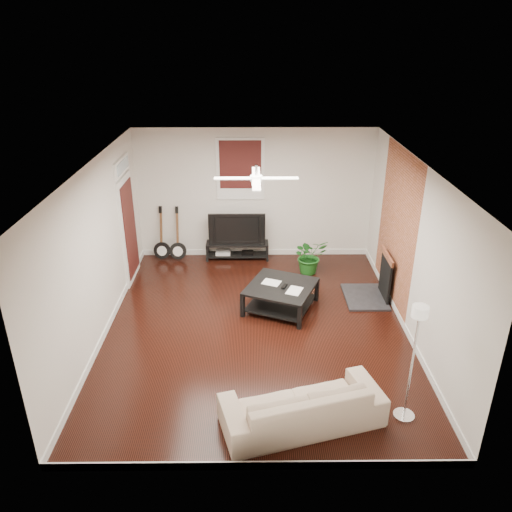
# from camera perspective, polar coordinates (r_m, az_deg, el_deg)

# --- Properties ---
(room) EXTENTS (5.01, 6.01, 2.81)m
(room) POSITION_cam_1_polar(r_m,az_deg,el_deg) (7.90, 0.03, 0.44)
(room) COLOR black
(room) RESTS_ON ground
(brick_accent) EXTENTS (0.02, 2.20, 2.80)m
(brick_accent) POSITION_cam_1_polar(r_m,az_deg,el_deg) (9.19, 15.70, 3.04)
(brick_accent) COLOR #A15633
(brick_accent) RESTS_ON floor
(fireplace) EXTENTS (0.80, 1.10, 0.92)m
(fireplace) POSITION_cam_1_polar(r_m,az_deg,el_deg) (9.49, 13.38, -2.23)
(fireplace) COLOR black
(fireplace) RESTS_ON floor
(window_back) EXTENTS (1.00, 0.06, 1.30)m
(window_back) POSITION_cam_1_polar(r_m,az_deg,el_deg) (10.53, -1.79, 9.83)
(window_back) COLOR #3C1110
(window_back) RESTS_ON wall_back
(door_left) EXTENTS (0.08, 1.00, 2.50)m
(door_left) POSITION_cam_1_polar(r_m,az_deg,el_deg) (10.01, -14.35, 4.05)
(door_left) COLOR white
(door_left) RESTS_ON wall_left
(tv_stand) EXTENTS (1.34, 0.36, 0.38)m
(tv_stand) POSITION_cam_1_polar(r_m,az_deg,el_deg) (10.94, -2.13, 0.62)
(tv_stand) COLOR black
(tv_stand) RESTS_ON floor
(tv) EXTENTS (1.20, 0.16, 0.69)m
(tv) POSITION_cam_1_polar(r_m,az_deg,el_deg) (10.75, -2.17, 3.27)
(tv) COLOR black
(tv) RESTS_ON tv_stand
(coffee_table) EXTENTS (1.45, 1.45, 0.47)m
(coffee_table) POSITION_cam_1_polar(r_m,az_deg,el_deg) (9.01, 2.84, -4.66)
(coffee_table) COLOR black
(coffee_table) RESTS_ON floor
(sofa) EXTENTS (2.19, 1.33, 0.60)m
(sofa) POSITION_cam_1_polar(r_m,az_deg,el_deg) (6.63, 5.29, -16.44)
(sofa) COLOR tan
(sofa) RESTS_ON floor
(floor_lamp) EXTENTS (0.34, 0.34, 1.67)m
(floor_lamp) POSITION_cam_1_polar(r_m,az_deg,el_deg) (6.64, 17.31, -11.65)
(floor_lamp) COLOR silver
(floor_lamp) RESTS_ON floor
(potted_plant) EXTENTS (0.83, 0.77, 0.75)m
(potted_plant) POSITION_cam_1_polar(r_m,az_deg,el_deg) (10.29, 6.14, 0.02)
(potted_plant) COLOR #1B601C
(potted_plant) RESTS_ON floor
(guitar_left) EXTENTS (0.40, 0.30, 1.18)m
(guitar_left) POSITION_cam_1_polar(r_m,az_deg,el_deg) (10.93, -10.79, 2.44)
(guitar_left) COLOR black
(guitar_left) RESTS_ON floor
(guitar_right) EXTENTS (0.37, 0.27, 1.18)m
(guitar_right) POSITION_cam_1_polar(r_m,az_deg,el_deg) (10.84, -8.99, 2.40)
(guitar_right) COLOR black
(guitar_right) RESTS_ON floor
(ceiling_fan) EXTENTS (1.24, 1.24, 0.32)m
(ceiling_fan) POSITION_cam_1_polar(r_m,az_deg,el_deg) (7.49, 0.03, 8.84)
(ceiling_fan) COLOR white
(ceiling_fan) RESTS_ON ceiling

